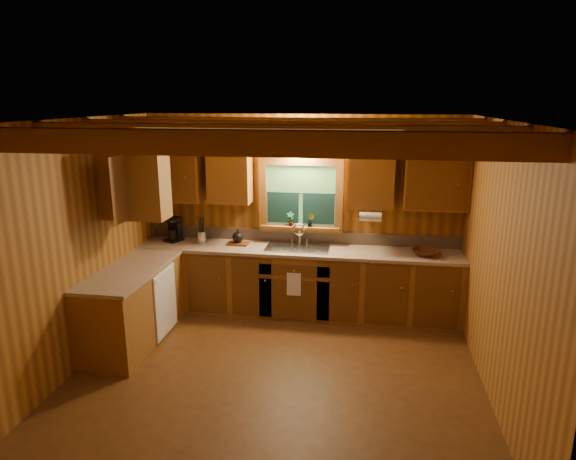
% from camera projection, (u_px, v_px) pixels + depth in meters
% --- Properties ---
extents(room, '(4.20, 4.20, 4.20)m').
position_uv_depth(room, '(275.00, 255.00, 4.92)').
color(room, '#563315').
rests_on(room, ground).
extents(ceiling_beams, '(4.20, 2.54, 0.18)m').
position_uv_depth(ceiling_beams, '(274.00, 132.00, 4.62)').
color(ceiling_beams, brown).
rests_on(ceiling_beams, room).
extents(base_cabinets, '(4.20, 2.22, 0.86)m').
position_uv_depth(base_cabinets, '(256.00, 288.00, 6.44)').
color(base_cabinets, brown).
rests_on(base_cabinets, ground).
extents(countertop, '(4.20, 2.24, 0.04)m').
position_uv_depth(countertop, '(257.00, 255.00, 6.33)').
color(countertop, tan).
rests_on(countertop, base_cabinets).
extents(backsplash, '(4.20, 0.02, 0.16)m').
position_uv_depth(backsplash, '(301.00, 236.00, 6.80)').
color(backsplash, '#9E846A').
rests_on(backsplash, room).
extents(dishwasher_panel, '(0.02, 0.60, 0.80)m').
position_uv_depth(dishwasher_panel, '(165.00, 302.00, 6.01)').
color(dishwasher_panel, white).
rests_on(dishwasher_panel, base_cabinets).
extents(upper_cabinets, '(4.19, 1.77, 0.78)m').
position_uv_depth(upper_cabinets, '(251.00, 178.00, 6.23)').
color(upper_cabinets, brown).
rests_on(upper_cabinets, room).
extents(window, '(1.12, 0.08, 1.00)m').
position_uv_depth(window, '(301.00, 197.00, 6.64)').
color(window, brown).
rests_on(window, room).
extents(window_sill, '(1.06, 0.14, 0.04)m').
position_uv_depth(window_sill, '(300.00, 228.00, 6.70)').
color(window_sill, brown).
rests_on(window_sill, room).
extents(wall_sconce, '(0.45, 0.21, 0.17)m').
position_uv_depth(wall_sconce, '(300.00, 149.00, 6.37)').
color(wall_sconce, black).
rests_on(wall_sconce, room).
extents(paper_towel_roll, '(0.27, 0.11, 0.11)m').
position_uv_depth(paper_towel_roll, '(370.00, 217.00, 6.22)').
color(paper_towel_roll, white).
rests_on(paper_towel_roll, upper_cabinets).
extents(dish_towel, '(0.18, 0.01, 0.30)m').
position_uv_depth(dish_towel, '(294.00, 284.00, 6.32)').
color(dish_towel, white).
rests_on(dish_towel, base_cabinets).
extents(sink, '(0.82, 0.48, 0.43)m').
position_uv_depth(sink, '(298.00, 251.00, 6.56)').
color(sink, silver).
rests_on(sink, countertop).
extents(coffee_maker, '(0.18, 0.24, 0.33)m').
position_uv_depth(coffee_maker, '(174.00, 229.00, 6.86)').
color(coffee_maker, black).
rests_on(coffee_maker, countertop).
extents(utensil_crock, '(0.13, 0.13, 0.36)m').
position_uv_depth(utensil_crock, '(201.00, 236.00, 6.77)').
color(utensil_crock, silver).
rests_on(utensil_crock, countertop).
extents(cutting_board, '(0.28, 0.20, 0.02)m').
position_uv_depth(cutting_board, '(238.00, 243.00, 6.71)').
color(cutting_board, '#5C3513').
rests_on(cutting_board, countertop).
extents(teakettle, '(0.14, 0.14, 0.18)m').
position_uv_depth(teakettle, '(238.00, 237.00, 6.69)').
color(teakettle, black).
rests_on(teakettle, cutting_board).
extents(wicker_basket, '(0.42, 0.42, 0.08)m').
position_uv_depth(wicker_basket, '(426.00, 252.00, 6.23)').
color(wicker_basket, '#48230C').
rests_on(wicker_basket, countertop).
extents(potted_plant_left, '(0.11, 0.08, 0.19)m').
position_uv_depth(potted_plant_left, '(290.00, 219.00, 6.68)').
color(potted_plant_left, '#5C3513').
rests_on(potted_plant_left, window_sill).
extents(potted_plant_right, '(0.10, 0.09, 0.17)m').
position_uv_depth(potted_plant_right, '(311.00, 220.00, 6.65)').
color(potted_plant_right, '#5C3513').
rests_on(potted_plant_right, window_sill).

